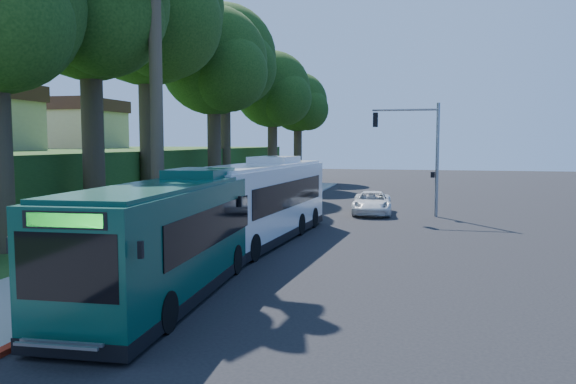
% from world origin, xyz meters
% --- Properties ---
extents(ground, '(140.00, 140.00, 0.00)m').
position_xyz_m(ground, '(0.00, 0.00, 0.00)').
color(ground, black).
rests_on(ground, ground).
extents(sidewalk, '(4.50, 70.00, 0.12)m').
position_xyz_m(sidewalk, '(-7.30, 0.00, 0.06)').
color(sidewalk, gray).
rests_on(sidewalk, ground).
extents(red_curb, '(0.25, 30.00, 0.13)m').
position_xyz_m(red_curb, '(-5.00, -4.00, 0.07)').
color(red_curb, maroon).
rests_on(red_curb, ground).
extents(grass_verge, '(8.00, 70.00, 0.06)m').
position_xyz_m(grass_verge, '(-13.00, 5.00, 0.03)').
color(grass_verge, '#234719').
rests_on(grass_verge, ground).
extents(bus_shelter, '(3.20, 1.51, 2.55)m').
position_xyz_m(bus_shelter, '(-7.26, -2.86, 1.81)').
color(bus_shelter, black).
rests_on(bus_shelter, ground).
extents(stop_sign_pole, '(0.35, 0.06, 3.17)m').
position_xyz_m(stop_sign_pole, '(-5.40, -5.00, 2.08)').
color(stop_sign_pole, gray).
rests_on(stop_sign_pole, ground).
extents(traffic_signal_pole, '(4.10, 0.30, 7.00)m').
position_xyz_m(traffic_signal_pole, '(3.78, 10.00, 4.42)').
color(traffic_signal_pole, gray).
rests_on(traffic_signal_pole, ground).
extents(hillside_backdrop, '(24.00, 60.00, 8.80)m').
position_xyz_m(hillside_backdrop, '(-26.30, 15.10, 2.44)').
color(hillside_backdrop, '#234719').
rests_on(hillside_backdrop, ground).
extents(tree_0, '(8.40, 8.00, 15.70)m').
position_xyz_m(tree_0, '(-12.40, -0.02, 11.20)').
color(tree_0, '#382B1E').
rests_on(tree_0, ground).
extents(tree_1, '(10.50, 10.00, 18.26)m').
position_xyz_m(tree_1, '(-13.37, 7.98, 12.73)').
color(tree_1, '#382B1E').
rests_on(tree_1, ground).
extents(tree_2, '(8.82, 8.40, 15.12)m').
position_xyz_m(tree_2, '(-11.89, 15.98, 10.48)').
color(tree_2, '#382B1E').
rests_on(tree_2, ground).
extents(tree_3, '(10.08, 9.60, 17.28)m').
position_xyz_m(tree_3, '(-13.88, 23.98, 11.98)').
color(tree_3, '#382B1E').
rests_on(tree_3, ground).
extents(tree_4, '(8.40, 8.00, 14.14)m').
position_xyz_m(tree_4, '(-11.40, 31.98, 9.73)').
color(tree_4, '#382B1E').
rests_on(tree_4, ground).
extents(tree_5, '(7.35, 7.00, 12.86)m').
position_xyz_m(tree_5, '(-10.41, 39.99, 8.96)').
color(tree_5, '#382B1E').
rests_on(tree_5, ground).
extents(white_bus, '(3.73, 13.25, 3.90)m').
position_xyz_m(white_bus, '(-3.41, -0.79, 1.90)').
color(white_bus, silver).
rests_on(white_bus, ground).
extents(teal_bus, '(3.28, 12.51, 3.69)m').
position_xyz_m(teal_bus, '(-3.56, -9.45, 1.80)').
color(teal_bus, '#0B3C31').
rests_on(teal_bus, ground).
extents(pickup, '(2.72, 5.34, 1.45)m').
position_xyz_m(pickup, '(0.81, 10.42, 0.72)').
color(pickup, white).
rests_on(pickup, ground).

